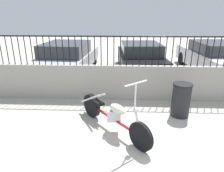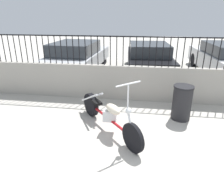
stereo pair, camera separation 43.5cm
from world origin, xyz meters
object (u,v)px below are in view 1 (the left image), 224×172
(motorcycle_red, at_px, (109,113))
(car_black, at_px, (140,57))
(car_silver, at_px, (68,57))
(car_white, at_px, (214,57))
(trash_bin, at_px, (181,100))

(motorcycle_red, bearing_deg, car_black, 127.06)
(car_silver, relative_size, car_white, 1.00)
(trash_bin, bearing_deg, motorcycle_red, -158.61)
(motorcycle_red, relative_size, car_white, 0.41)
(car_black, relative_size, car_white, 0.89)
(motorcycle_red, bearing_deg, car_white, 97.85)
(car_white, bearing_deg, car_silver, 89.06)
(trash_bin, bearing_deg, car_white, 58.61)
(car_silver, relative_size, car_black, 1.13)
(trash_bin, distance_m, car_silver, 5.35)
(car_black, bearing_deg, trash_bin, -174.09)
(car_silver, xyz_separation_m, car_white, (6.17, 0.16, 0.02))
(car_silver, bearing_deg, car_black, -82.45)
(trash_bin, height_order, car_white, car_white)
(motorcycle_red, distance_m, trash_bin, 1.84)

